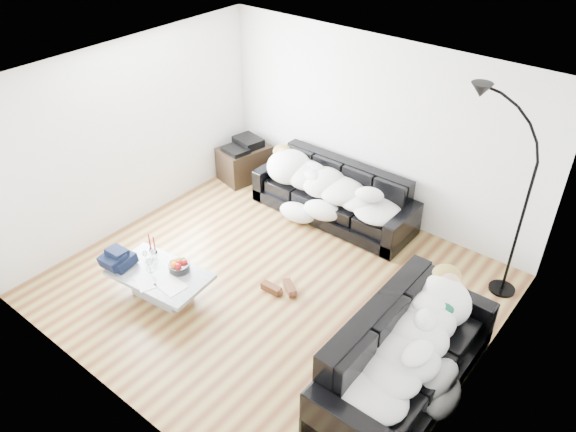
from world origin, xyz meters
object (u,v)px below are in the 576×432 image
Objects in this scene: floor_lamp at (522,217)px; wine_glass_a at (153,254)px; shoes at (280,288)px; candle_left at (150,242)px; wine_glass_b at (145,256)px; av_cabinet at (245,162)px; sleeper_right at (410,340)px; wine_glass_c at (150,265)px; candle_right at (154,245)px; sleeper_back at (332,181)px; fruit_bowl at (179,265)px; coffee_table at (161,284)px; sofa_right at (407,355)px; sofa_back at (334,194)px; stereo at (244,144)px.

wine_glass_a is at bearing -168.30° from floor_lamp.
floor_lamp reaches higher than shoes.
wine_glass_b is at bearing -55.29° from candle_left.
candle_left is at bearing -60.99° from av_cabinet.
sleeper_right is 3.26m from wine_glass_a.
candle_right is at bearing 131.09° from wine_glass_c.
fruit_bowl is (-0.49, -2.47, -0.20)m from sleeper_back.
candle_left reaches higher than coffee_table.
wine_glass_a is 1.02× the size of wine_glass_b.
sofa_right reaches higher than sleeper_right.
sofa_back is at bearing 70.51° from wine_glass_b.
sleeper_right is 0.87× the size of floor_lamp.
shoes is 2.95m from floor_lamp.
candle_left is at bearing -113.60° from sleeper_back.
sofa_back is at bearing 78.99° from fruit_bowl.
wine_glass_a is 2.78m from av_cabinet.
wine_glass_b reaches higher than coffee_table.
sofa_back is at bearing 90.00° from sleeper_back.
sofa_back is 3.12m from sleeper_right.
wine_glass_c is 0.76× the size of candle_left.
coffee_table is at bearing 23.55° from wine_glass_c.
sofa_back reaches higher than coffee_table.
candle_right is (-3.31, -0.40, 0.02)m from sofa_right.
sofa_back is 10.27× the size of candle_right.
floor_lamp reaches higher than sleeper_back.
sofa_right reaches higher than stereo.
av_cabinet is at bearing 150.65° from shoes.
wine_glass_b is 0.20m from candle_right.
av_cabinet is (-0.80, 2.53, -0.20)m from candle_right.
sleeper_right reaches higher than av_cabinet.
fruit_bowl is (0.15, 0.19, 0.25)m from coffee_table.
wine_glass_b is 0.80× the size of wine_glass_c.
stereo reaches higher than candle_right.
wine_glass_c is 0.43× the size of stereo.
candle_right is 2.66m from av_cabinet.
wine_glass_a is (-0.89, -2.52, -0.20)m from sleeper_back.
wine_glass_b is 0.60× the size of candle_left.
sofa_back is at bearing 113.64° from shoes.
floor_lamp reaches higher than av_cabinet.
floor_lamp is (3.20, 2.70, 0.92)m from coffee_table.
sofa_right is at bearing -14.27° from av_cabinet.
sleeper_back is (-2.32, 2.02, 0.17)m from sofa_right.
sleeper_right reaches higher than coffee_table.
sofa_back is at bearing 48.26° from sleeper_right.
sleeper_back is at bearing 66.40° from candle_left.
wine_glass_c is (-0.10, -0.05, 0.27)m from coffee_table.
wine_glass_c is at bearing -48.91° from candle_right.
sleeper_back is 1.79m from stereo.
fruit_bowl is 2.88m from av_cabinet.
sofa_back reaches higher than candle_left.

